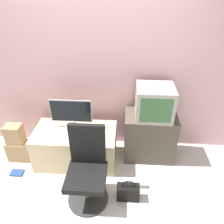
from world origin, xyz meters
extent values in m
plane|color=beige|center=(0.00, 0.00, 0.00)|extent=(12.00, 12.00, 0.00)
cube|color=#CC9EA3|center=(0.00, 1.32, 1.30)|extent=(4.40, 0.05, 2.60)
cube|color=#CCB289|center=(-0.27, 0.84, 0.26)|extent=(1.12, 0.61, 0.52)
cube|color=#4C4238|center=(0.77, 1.02, 0.35)|extent=(0.71, 0.44, 0.71)
cylinder|color=#B2B2B7|center=(-0.31, 0.94, 0.53)|extent=(0.20, 0.20, 0.02)
cylinder|color=#B2B2B7|center=(-0.31, 0.94, 0.58)|extent=(0.09, 0.09, 0.09)
cube|color=#B2B2B7|center=(-0.31, 0.95, 0.78)|extent=(0.57, 0.01, 0.33)
cube|color=black|center=(-0.31, 0.94, 0.78)|extent=(0.54, 0.02, 0.30)
cube|color=silver|center=(-0.35, 0.72, 0.52)|extent=(0.29, 0.12, 0.01)
ellipsoid|color=silver|center=(-0.14, 0.73, 0.53)|extent=(0.06, 0.03, 0.02)
cube|color=gray|center=(0.79, 1.00, 0.93)|extent=(0.48, 0.43, 0.44)
cube|color=#335B33|center=(0.79, 0.79, 0.93)|extent=(0.39, 0.01, 0.34)
cylinder|color=#333333|center=(0.00, 0.17, 0.01)|extent=(0.49, 0.49, 0.03)
cylinder|color=#4C4C51|center=(0.00, 0.17, 0.20)|extent=(0.05, 0.05, 0.33)
cube|color=black|center=(0.00, 0.17, 0.40)|extent=(0.45, 0.45, 0.07)
cube|color=black|center=(0.00, 0.37, 0.71)|extent=(0.41, 0.05, 0.54)
cube|color=#A3845B|center=(-1.11, 0.81, 0.16)|extent=(0.32, 0.19, 0.31)
cube|color=#A3845B|center=(-1.11, 0.81, 0.46)|extent=(0.23, 0.17, 0.28)
cube|color=black|center=(0.48, 0.22, 0.11)|extent=(0.27, 0.13, 0.21)
torus|color=black|center=(0.48, 0.22, 0.23)|extent=(0.16, 0.01, 0.16)
cube|color=navy|center=(-1.05, 0.52, 0.01)|extent=(0.17, 0.12, 0.02)
camera|label=1|loc=(0.40, -1.49, 2.33)|focal=35.00mm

